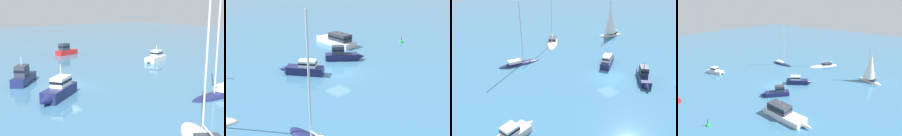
# 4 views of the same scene
# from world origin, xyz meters

# --- Properties ---
(ground_plane) EXTENTS (160.00, 160.00, 0.00)m
(ground_plane) POSITION_xyz_m (0.00, 0.00, 0.00)
(ground_plane) COLOR teal
(motor_cruiser) EXTENTS (5.08, 4.23, 2.93)m
(motor_cruiser) POSITION_xyz_m (2.52, 3.41, 0.72)
(motor_cruiser) COLOR #191E4C
(motor_cruiser) RESTS_ON ground
(ketch) EXTENTS (6.10, 7.73, 12.45)m
(ketch) POSITION_xyz_m (0.28, 17.17, 0.13)
(ketch) COLOR silver
(ketch) RESTS_ON ground
(sailboat) EXTENTS (5.54, 2.91, 8.10)m
(sailboat) POSITION_xyz_m (13.32, 14.51, 2.74)
(sailboat) COLOR silver
(sailboat) RESTS_ON ground
(powerboat) EXTENTS (8.69, 2.36, 2.64)m
(powerboat) POSITION_xyz_m (8.81, -8.04, 0.79)
(powerboat) COLOR white
(powerboat) RESTS_ON ground
(launch) EXTENTS (4.96, 2.69, 2.28)m
(launch) POSITION_xyz_m (-16.62, -4.41, 0.59)
(launch) COLOR silver
(launch) RESTS_ON ground
(motor_cruiser_1) EXTENTS (4.28, 4.90, 2.84)m
(motor_cruiser_1) POSITION_xyz_m (2.93, -3.53, 0.72)
(motor_cruiser_1) COLOR #191E4C
(motor_cruiser_1) RESTS_ON ground
(yacht) EXTENTS (6.86, 1.82, 10.34)m
(yacht) POSITION_xyz_m (-9.38, 11.23, 0.18)
(yacht) COLOR #191E4C
(yacht) RESTS_ON ground
(channel_buoy) EXTENTS (0.63, 0.63, 1.30)m
(channel_buoy) POSITION_xyz_m (2.19, -16.55, 0.01)
(channel_buoy) COLOR green
(channel_buoy) RESTS_ON ground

